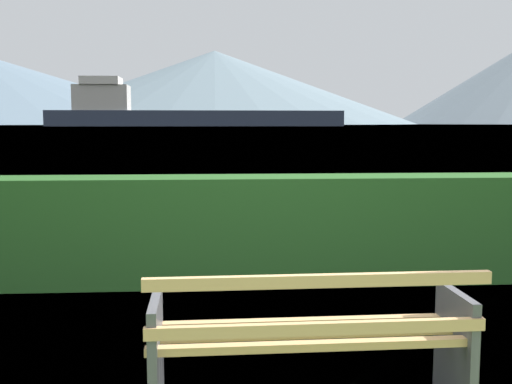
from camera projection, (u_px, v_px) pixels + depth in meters
The scene contains 5 objects.
water_surface at pixel (216, 125), 310.45m from camera, with size 620.00×620.00×0.00m, color #7A99A8.
park_bench at pixel (310, 341), 3.37m from camera, with size 1.79×0.61×0.87m.
hedge_row at pixel (266, 229), 6.24m from camera, with size 7.64×0.62×1.09m, color #285B23.
cargo_ship_large at pixel (174, 113), 247.91m from camera, with size 118.69×19.86×19.48m.
distant_hills at pixel (201, 84), 538.39m from camera, with size 869.16×421.46×87.37m.
Camera 1 is at (-0.52, -3.29, 1.63)m, focal length 42.88 mm.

